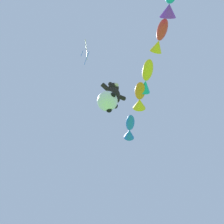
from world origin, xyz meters
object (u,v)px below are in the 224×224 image
fish_kite_teal (170,1)px  fish_kite_tangerine (140,97)px  fish_kite_crimson (160,38)px  fish_kite_goldfin (146,78)px  diamond_kite (86,50)px  teddy_bear_kite (114,92)px  fish_kite_cobalt (130,128)px  soccer_ball_kite (108,101)px

fish_kite_teal → fish_kite_tangerine: bearing=65.9°
fish_kite_tangerine → fish_kite_crimson: bearing=-110.4°
fish_kite_goldfin → diamond_kite: 4.86m
teddy_bear_kite → fish_kite_teal: fish_kite_teal is taller
fish_kite_goldfin → fish_kite_cobalt: bearing=66.8°
soccer_ball_kite → fish_kite_teal: 6.95m
soccer_ball_kite → fish_kite_goldfin: size_ratio=0.48×
fish_kite_goldfin → fish_kite_tangerine: bearing=67.7°
fish_kite_cobalt → fish_kite_crimson: (-2.60, -6.51, 0.82)m
fish_kite_crimson → fish_kite_teal: size_ratio=1.03×
fish_kite_goldfin → fish_kite_teal: bearing=-114.7°
soccer_ball_kite → fish_kite_cobalt: 6.53m
teddy_bear_kite → fish_kite_tangerine: 3.78m
fish_kite_cobalt → fish_kite_goldfin: size_ratio=0.91×
fish_kite_cobalt → fish_kite_goldfin: (-1.72, -4.00, 0.11)m
fish_kite_crimson → diamond_kite: size_ratio=0.68×
fish_kite_crimson → fish_kite_teal: 2.35m
teddy_bear_kite → fish_kite_cobalt: 5.51m
teddy_bear_kite → fish_kite_goldfin: 3.61m
teddy_bear_kite → fish_kite_tangerine: bearing=8.0°
fish_kite_cobalt → fish_kite_goldfin: bearing=-113.2°
fish_kite_cobalt → fish_kite_crimson: size_ratio=1.00×
fish_kite_tangerine → fish_kite_goldfin: 1.50m
fish_kite_tangerine → teddy_bear_kite: bearing=-172.0°
teddy_bear_kite → soccer_ball_kite: size_ratio=1.47×
fish_kite_crimson → diamond_kite: 5.29m
teddy_bear_kite → fish_kite_goldfin: fish_kite_goldfin is taller
fish_kite_teal → diamond_kite: (-2.21, 5.84, 1.83)m
soccer_ball_kite → fish_kite_tangerine: bearing=6.5°
fish_kite_goldfin → fish_kite_crimson: (-0.88, -2.51, 0.70)m
fish_kite_goldfin → fish_kite_teal: size_ratio=1.13×
fish_kite_cobalt → fish_kite_crimson: 7.06m
fish_kite_goldfin → diamond_kite: bearing=161.9°
fish_kite_goldfin → diamond_kite: diamond_kite is taller
fish_kite_crimson → fish_kite_teal: bearing=-120.9°
soccer_ball_kite → fish_kite_cobalt: bearing=35.4°
soccer_ball_kite → fish_kite_goldfin: bearing=-23.0°
teddy_bear_kite → fish_kite_crimson: size_ratio=0.77×
teddy_bear_kite → fish_kite_goldfin: size_ratio=0.70×
soccer_ball_kite → fish_kite_crimson: (1.57, -3.55, 4.88)m
soccer_ball_kite → diamond_kite: diamond_kite is taller
fish_kite_teal → fish_kite_goldfin: bearing=65.3°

